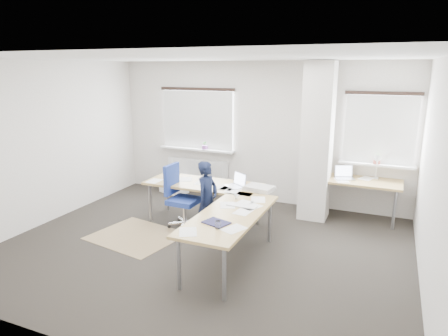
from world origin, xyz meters
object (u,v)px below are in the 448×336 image
at_px(desk_main, 218,199).
at_px(task_chair, 182,210).
at_px(desk_side, 360,183).
at_px(person, 207,200).

distance_m(desk_main, task_chair, 0.93).
xyz_separation_m(desk_side, person, (-2.18, -1.75, -0.06)).
relative_size(desk_side, person, 1.13).
bearing_deg(person, desk_side, -42.32).
relative_size(desk_main, desk_side, 1.85).
bearing_deg(desk_main, person, 158.58).
distance_m(desk_side, task_chair, 3.18).
height_order(desk_side, task_chair, desk_side).
distance_m(desk_main, desk_side, 2.68).
relative_size(desk_side, task_chair, 1.30).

